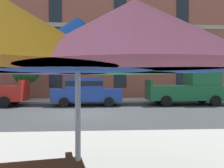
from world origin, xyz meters
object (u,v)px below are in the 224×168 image
(street_tree_left, at_px, (26,71))
(sedan_blue, at_px, (86,91))
(patio_umbrella, at_px, (78,47))
(pickup_green, at_px, (189,89))

(street_tree_left, bearing_deg, sedan_blue, -35.14)
(sedan_blue, distance_m, patio_umbrella, 12.75)
(sedan_blue, relative_size, pickup_green, 0.86)
(pickup_green, bearing_deg, street_tree_left, 163.87)
(sedan_blue, xyz_separation_m, pickup_green, (6.80, 0.00, 0.08))
(sedan_blue, height_order, pickup_green, pickup_green)
(sedan_blue, xyz_separation_m, street_tree_left, (-4.75, 3.34, 1.38))
(pickup_green, distance_m, street_tree_left, 12.09)
(sedan_blue, bearing_deg, pickup_green, 0.00)
(pickup_green, xyz_separation_m, patio_umbrella, (-6.38, -12.70, 0.97))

